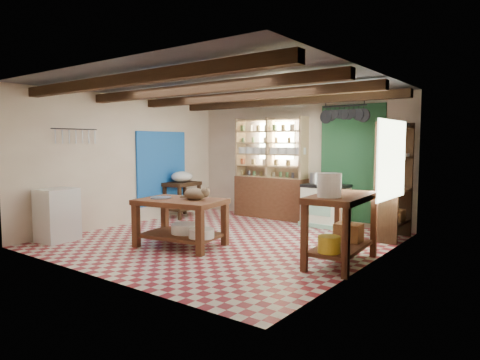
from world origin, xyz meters
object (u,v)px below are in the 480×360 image
Objects in this scene: work_table at (181,223)px; prep_table at (182,199)px; white_cabinet at (57,215)px; right_counter at (341,229)px; stove at (326,205)px; cat at (195,194)px.

prep_table is (-1.91, 1.98, 0.01)m from work_table.
right_counter reaches higher than white_cabinet.
cat is (-0.91, -2.79, 0.43)m from stove.
cat is at bearing -44.99° from prep_table.
right_counter is at bearing -21.24° from prep_table.
work_table is 3.10m from stove.
white_cabinet is 2.46m from cat.
prep_table is 1.93× the size of cat.
white_cabinet is at bearing -94.12° from prep_table.
right_counter is 3.30× the size of cat.
white_cabinet reaches higher than work_table.
white_cabinet is at bearing -128.77° from stove.
stove is 1.10× the size of prep_table.
stove is (1.15, 2.88, 0.04)m from work_table.
work_table is at bearing -111.99° from stove.
right_counter reaches higher than work_table.
right_counter reaches higher than prep_table.
white_cabinet is at bearing -162.75° from work_table.
right_counter reaches higher than cat.
cat is (0.24, 0.09, 0.47)m from work_table.
cat reaches higher than white_cabinet.
cat reaches higher than stove.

